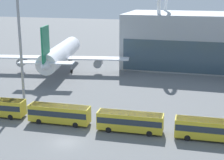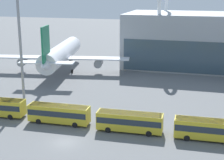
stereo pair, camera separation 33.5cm
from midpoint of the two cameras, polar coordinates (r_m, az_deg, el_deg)
name	(u,v)px [view 1 (the left image)]	position (r m, az deg, el deg)	size (l,w,h in m)	color
ground_plane	(66,143)	(56.27, -7.87, -10.26)	(440.00, 440.00, 0.00)	slate
airliner_at_gate_near	(60,54)	(100.95, -8.71, 4.30)	(40.17, 38.71, 15.01)	silver
shuttle_bus_2	(59,113)	(63.24, -8.90, -5.45)	(11.35, 3.03, 3.38)	gold
shuttle_bus_3	(130,121)	(59.05, 2.87, -6.78)	(11.37, 3.14, 3.38)	gold
shuttle_bus_4	(210,128)	(58.08, 15.86, -7.75)	(11.35, 3.05, 3.38)	gold
floodlight_mast	(18,10)	(73.20, -15.50, 11.13)	(2.85, 2.85, 28.50)	gray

